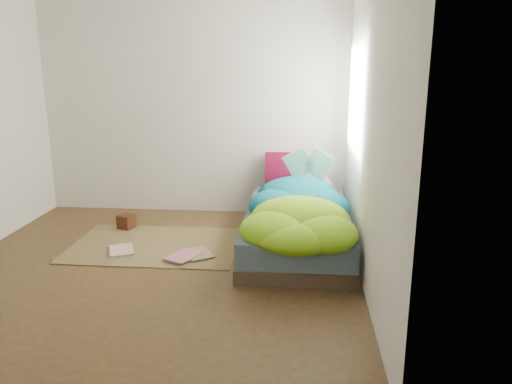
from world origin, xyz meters
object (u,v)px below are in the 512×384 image
Objects in this scene: pillow_magenta at (283,171)px; wooden_box at (126,221)px; bed at (297,228)px; floor_book_a at (109,252)px; floor_book_b at (173,254)px; open_book at (309,154)px.

pillow_magenta is 1.80m from wooden_box.
pillow_magenta reaches higher than bed.
floor_book_a is (-1.74, -0.43, -0.15)m from bed.
floor_book_a is at bearing -83.46° from wooden_box.
bed is 1.84m from wooden_box.
floor_book_a is (0.08, -0.71, -0.06)m from wooden_box.
pillow_magenta is 1.33× the size of floor_book_b.
open_book is 2.91× the size of wooden_box.
open_book reaches higher than bed.
pillow_magenta reaches higher than floor_book_b.
floor_book_b is (-0.96, -1.29, -0.52)m from pillow_magenta.
pillow_magenta is at bearing 18.80° from wooden_box.
pillow_magenta is (-0.17, 0.85, 0.38)m from bed.
wooden_box is at bearing 171.05° from bed.
floor_book_b is (0.61, -0.02, 0.00)m from floor_book_a.
floor_book_a is 0.61m from floor_book_b.
wooden_box is at bearing 159.59° from floor_book_b.
wooden_box is 0.48× the size of floor_book_b.
floor_book_b is at bearing -140.38° from open_book.
wooden_box reaches higher than floor_book_a.
floor_book_b is at bearing -129.64° from pillow_magenta.
open_book is at bearing 3.48° from floor_book_a.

